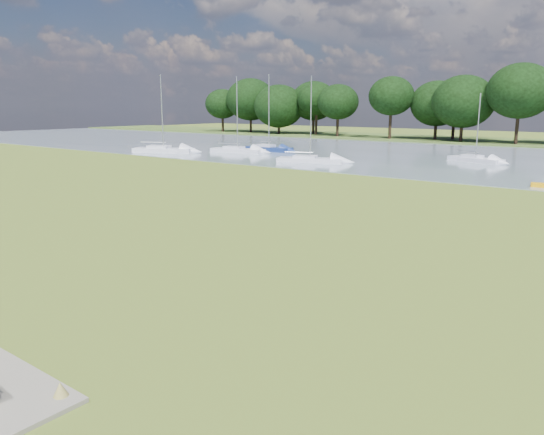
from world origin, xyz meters
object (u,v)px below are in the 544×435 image
Objects in this scene: sailboat_5 at (475,158)px; sailboat_7 at (163,148)px; sailboat_0 at (309,158)px; sailboat_3 at (237,149)px; sailboat_2 at (268,147)px.

sailboat_5 is 36.12m from sailboat_7.
sailboat_7 reaches higher than sailboat_5.
sailboat_5 is at bearing 18.27° from sailboat_0.
sailboat_7 is (-20.62, -1.62, 0.10)m from sailboat_0.
sailboat_3 is 27.60m from sailboat_5.
sailboat_5 is at bearing 5.51° from sailboat_2.
sailboat_3 is at bearing 142.47° from sailboat_0.
sailboat_3 is at bearing -145.74° from sailboat_5.
sailboat_2 is at bearing -153.43° from sailboat_5.
sailboat_3 is at bearing -116.31° from sailboat_2.
sailboat_5 is (13.31, 10.76, -0.00)m from sailboat_0.
sailboat_2 is 25.06m from sailboat_5.
sailboat_2 reaches higher than sailboat_3.
sailboat_2 is 4.35m from sailboat_3.
sailboat_2 is at bearing 124.72° from sailboat_0.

